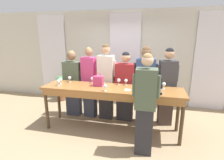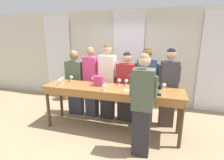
# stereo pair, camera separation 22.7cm
# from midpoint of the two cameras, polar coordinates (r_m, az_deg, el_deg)

# --- Properties ---
(ground_plane) EXTENTS (18.00, 18.00, 0.00)m
(ground_plane) POSITION_cam_midpoint_polar(r_m,az_deg,el_deg) (4.13, 1.36, -15.81)
(ground_plane) COLOR tan
(wall_back) EXTENTS (12.00, 0.06, 2.80)m
(wall_back) POSITION_cam_midpoint_polar(r_m,az_deg,el_deg) (5.39, 6.64, 7.15)
(wall_back) COLOR beige
(wall_back) RESTS_ON ground_plane
(curtain_panel_left) EXTENTS (0.92, 0.03, 2.69)m
(curtain_panel_left) POSITION_cam_midpoint_polar(r_m,az_deg,el_deg) (6.23, -16.03, 7.16)
(curtain_panel_left) COLOR white
(curtain_panel_left) RESTS_ON ground_plane
(curtain_panel_center) EXTENTS (0.92, 0.03, 2.69)m
(curtain_panel_center) POSITION_cam_midpoint_polar(r_m,az_deg,el_deg) (5.34, 6.50, 6.47)
(curtain_panel_center) COLOR white
(curtain_panel_center) RESTS_ON ground_plane
(curtain_panel_right) EXTENTS (0.92, 0.03, 2.69)m
(curtain_panel_right) POSITION_cam_midpoint_polar(r_m,az_deg,el_deg) (5.46, 32.27, 4.49)
(curtain_panel_right) COLOR white
(curtain_panel_right) RESTS_ON ground_plane
(tasting_bar) EXTENTS (3.01, 0.68, 1.00)m
(tasting_bar) POSITION_cam_midpoint_polar(r_m,az_deg,el_deg) (3.73, 1.33, -4.16)
(tasting_bar) COLOR #9E6633
(tasting_bar) RESTS_ON ground_plane
(wine_bottle) EXTENTS (0.07, 0.07, 0.31)m
(wine_bottle) POSITION_cam_midpoint_polar(r_m,az_deg,el_deg) (3.36, 17.19, -3.06)
(wine_bottle) COLOR black
(wine_bottle) RESTS_ON tasting_bar
(handbag) EXTENTS (0.21, 0.14, 0.30)m
(handbag) POSITION_cam_midpoint_polar(r_m,az_deg,el_deg) (3.84, -2.73, -0.21)
(handbag) COLOR #C63870
(handbag) RESTS_ON tasting_bar
(wine_glass_front_left) EXTENTS (0.08, 0.08, 0.14)m
(wine_glass_front_left) POSITION_cam_midpoint_polar(r_m,az_deg,el_deg) (3.49, -0.69, -2.04)
(wine_glass_front_left) COLOR white
(wine_glass_front_left) RESTS_ON tasting_bar
(wine_glass_front_mid) EXTENTS (0.08, 0.08, 0.14)m
(wine_glass_front_mid) POSITION_cam_midpoint_polar(r_m,az_deg,el_deg) (3.89, 6.40, -0.37)
(wine_glass_front_mid) COLOR white
(wine_glass_front_mid) RESTS_ON tasting_bar
(wine_glass_front_right) EXTENTS (0.08, 0.08, 0.14)m
(wine_glass_front_right) POSITION_cam_midpoint_polar(r_m,az_deg,el_deg) (3.75, 14.46, -1.29)
(wine_glass_front_right) COLOR white
(wine_glass_front_right) RESTS_ON tasting_bar
(wine_glass_center_left) EXTENTS (0.08, 0.08, 0.14)m
(wine_glass_center_left) POSITION_cam_midpoint_polar(r_m,az_deg,el_deg) (4.17, -14.58, 0.29)
(wine_glass_center_left) COLOR white
(wine_glass_center_left) RESTS_ON tasting_bar
(wine_glass_center_mid) EXTENTS (0.08, 0.08, 0.14)m
(wine_glass_center_mid) POSITION_cam_midpoint_polar(r_m,az_deg,el_deg) (3.74, 18.39, -1.65)
(wine_glass_center_mid) COLOR white
(wine_glass_center_mid) RESTS_ON tasting_bar
(wine_glass_center_right) EXTENTS (0.08, 0.08, 0.14)m
(wine_glass_center_right) POSITION_cam_midpoint_polar(r_m,az_deg,el_deg) (4.09, -4.55, 0.43)
(wine_glass_center_right) COLOR white
(wine_glass_center_right) RESTS_ON tasting_bar
(wine_glass_back_left) EXTENTS (0.08, 0.08, 0.14)m
(wine_glass_back_left) POSITION_cam_midpoint_polar(r_m,az_deg,el_deg) (3.79, 12.85, -1.05)
(wine_glass_back_left) COLOR white
(wine_glass_back_left) RESTS_ON tasting_bar
(wine_glass_back_mid) EXTENTS (0.08, 0.08, 0.14)m
(wine_glass_back_mid) POSITION_cam_midpoint_polar(r_m,az_deg,el_deg) (4.29, -11.68, 0.85)
(wine_glass_back_mid) COLOR white
(wine_glass_back_mid) RESTS_ON tasting_bar
(wine_glass_back_right) EXTENTS (0.08, 0.08, 0.14)m
(wine_glass_back_right) POSITION_cam_midpoint_polar(r_m,az_deg,el_deg) (4.04, -15.23, -0.22)
(wine_glass_back_right) COLOR white
(wine_glass_back_right) RESTS_ON tasting_bar
(wine_glass_near_host) EXTENTS (0.08, 0.08, 0.14)m
(wine_glass_near_host) POSITION_cam_midpoint_polar(r_m,az_deg,el_deg) (3.91, 4.05, -0.20)
(wine_glass_near_host) COLOR white
(wine_glass_near_host) RESTS_ON tasting_bar
(napkin) EXTENTS (0.14, 0.14, 0.00)m
(napkin) POSITION_cam_midpoint_polar(r_m,az_deg,el_deg) (3.57, 6.76, -3.34)
(napkin) COLOR white
(napkin) RESTS_ON tasting_bar
(pen) EXTENTS (0.05, 0.14, 0.01)m
(pen) POSITION_cam_midpoint_polar(r_m,az_deg,el_deg) (3.68, 8.70, -2.80)
(pen) COLOR maroon
(pen) RESTS_ON tasting_bar
(guest_olive_jacket) EXTENTS (0.55, 0.26, 1.71)m
(guest_olive_jacket) POSITION_cam_midpoint_polar(r_m,az_deg,el_deg) (4.67, -10.55, -0.72)
(guest_olive_jacket) COLOR #383D51
(guest_olive_jacket) RESTS_ON ground_plane
(guest_pink_top) EXTENTS (0.47, 0.30, 1.80)m
(guest_pink_top) POSITION_cam_midpoint_polar(r_m,az_deg,el_deg) (4.47, -5.29, -0.60)
(guest_pink_top) COLOR #383D51
(guest_pink_top) RESTS_ON ground_plane
(guest_cream_sweater) EXTENTS (0.49, 0.27, 1.88)m
(guest_cream_sweater) POSITION_cam_midpoint_polar(r_m,az_deg,el_deg) (4.32, 0.01, -0.44)
(guest_cream_sweater) COLOR #28282D
(guest_cream_sweater) RESTS_ON ground_plane
(guest_striped_shirt) EXTENTS (0.57, 0.26, 1.71)m
(guest_striped_shirt) POSITION_cam_midpoint_polar(r_m,az_deg,el_deg) (4.24, 6.23, -2.15)
(guest_striped_shirt) COLOR #28282D
(guest_striped_shirt) RESTS_ON ground_plane
(guest_navy_coat) EXTENTS (0.55, 0.26, 1.84)m
(guest_navy_coat) POSITION_cam_midpoint_polar(r_m,az_deg,el_deg) (4.16, 12.54, -1.54)
(guest_navy_coat) COLOR #473833
(guest_navy_coat) RESTS_ON ground_plane
(guest_beige_cap) EXTENTS (0.48, 0.31, 1.82)m
(guest_beige_cap) POSITION_cam_midpoint_polar(r_m,az_deg,el_deg) (4.16, 19.42, -2.19)
(guest_beige_cap) COLOR #473833
(guest_beige_cap) RESTS_ON ground_plane
(host_pouring) EXTENTS (0.46, 0.28, 1.81)m
(host_pouring) POSITION_cam_midpoint_polar(r_m,az_deg,el_deg) (3.05, 12.03, -8.19)
(host_pouring) COLOR #28282D
(host_pouring) RESTS_ON ground_plane
(potted_plant) EXTENTS (0.40, 0.40, 0.82)m
(potted_plant) POSITION_cam_midpoint_polar(r_m,az_deg,el_deg) (5.89, -13.93, -1.75)
(potted_plant) COLOR #935B3D
(potted_plant) RESTS_ON ground_plane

